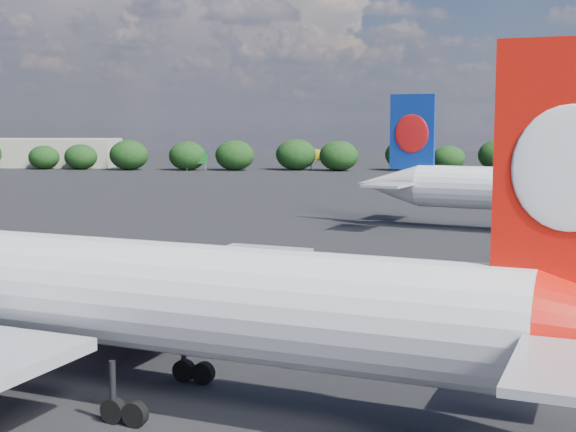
{
  "coord_description": "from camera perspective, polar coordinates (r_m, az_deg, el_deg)",
  "views": [
    {
      "loc": [
        18.69,
        -33.07,
        13.45
      ],
      "look_at": [
        16.0,
        12.0,
        8.0
      ],
      "focal_mm": 50.0,
      "sensor_mm": 36.0,
      "label": 1
    }
  ],
  "objects": [
    {
      "name": "ground",
      "position": [
        95.88,
        -7.86,
        -1.25
      ],
      "size": [
        500.0,
        500.0,
        0.0
      ],
      "primitive_type": "plane",
      "color": "black",
      "rests_on": "ground"
    },
    {
      "name": "qantas_airliner",
      "position": [
        38.9,
        -10.21,
        -5.74
      ],
      "size": [
        49.18,
        47.25,
        16.49
      ],
      "color": "silver",
      "rests_on": "ground"
    },
    {
      "name": "china_southern_airliner",
      "position": [
        97.81,
        19.43,
        1.56
      ],
      "size": [
        48.41,
        46.65,
        16.59
      ],
      "color": "silver",
      "rests_on": "ground"
    },
    {
      "name": "terminal_building",
      "position": [
        240.31,
        -17.02,
        4.33
      ],
      "size": [
        42.0,
        16.0,
        8.0
      ],
      "color": "gray",
      "rests_on": "ground"
    },
    {
      "name": "highway_sign",
      "position": [
        212.52,
        -6.55,
        4.05
      ],
      "size": [
        6.0,
        0.3,
        4.5
      ],
      "color": "#125D1E",
      "rests_on": "ground"
    },
    {
      "name": "billboard_yellow",
      "position": [
        215.39,
        1.63,
        4.33
      ],
      "size": [
        5.0,
        0.3,
        5.5
      ],
      "color": "yellow",
      "rests_on": "ground"
    },
    {
      "name": "horizon_treeline",
      "position": [
        212.21,
        1.63,
        4.34
      ],
      "size": [
        204.68,
        14.08,
        8.78
      ],
      "color": "black",
      "rests_on": "ground"
    }
  ]
}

